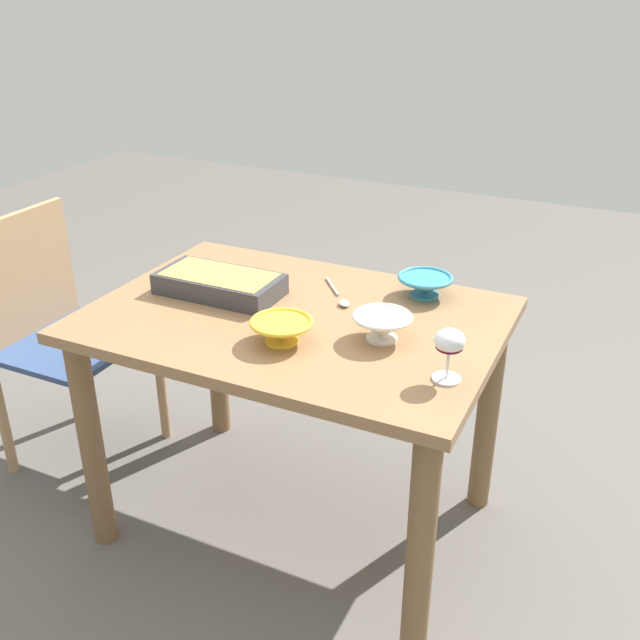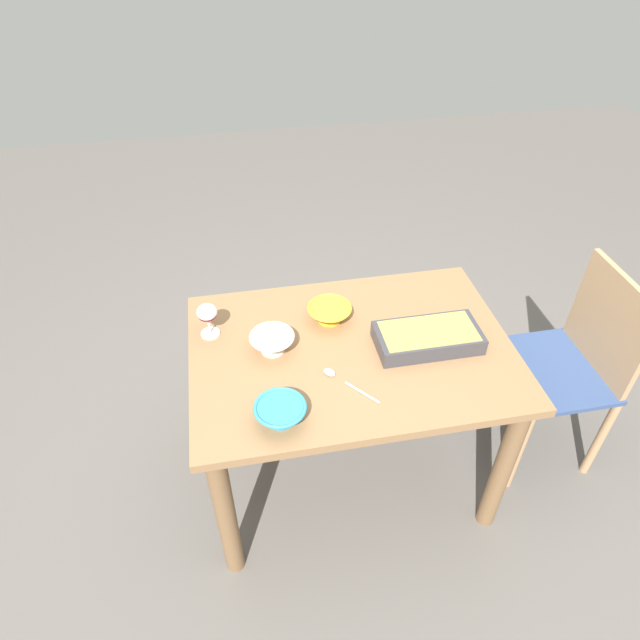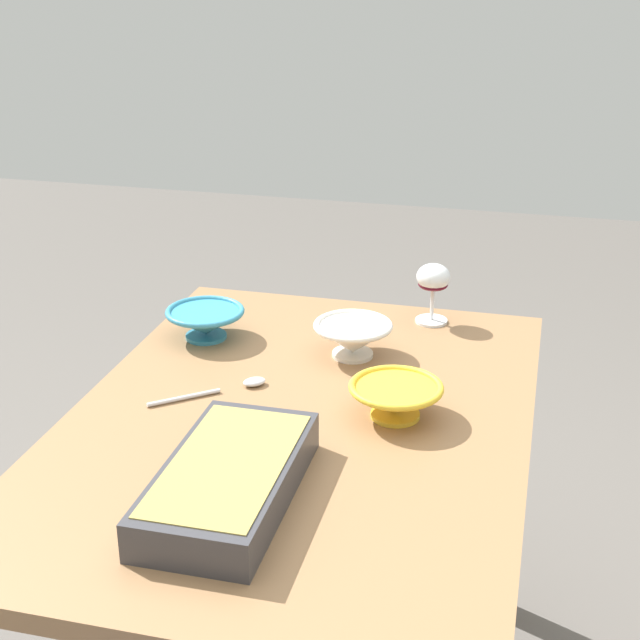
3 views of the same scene
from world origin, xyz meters
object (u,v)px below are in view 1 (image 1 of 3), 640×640
object	(u,v)px
chair	(56,328)
small_bowl	(282,329)
mixing_bowl	(425,284)
casserole_dish	(220,283)
serving_spoon	(340,298)
serving_bowl	(382,325)
dining_table	(295,355)
wine_glass	(449,345)

from	to	relation	value
chair	small_bowl	bearing A→B (deg)	170.78
chair	mixing_bowl	bearing A→B (deg)	-166.90
casserole_dish	serving_spoon	world-z (taller)	casserole_dish
chair	casserole_dish	bearing A→B (deg)	-176.70
chair	small_bowl	size ratio (longest dim) A/B	5.38
small_bowl	serving_bowl	size ratio (longest dim) A/B	1.05
dining_table	mixing_bowl	xyz separation A→B (m)	(-0.29, -0.28, 0.17)
wine_glass	small_bowl	world-z (taller)	wine_glass
wine_glass	serving_bowl	size ratio (longest dim) A/B	0.84
mixing_bowl	serving_bowl	world-z (taller)	serving_bowl
small_bowl	serving_bowl	bearing A→B (deg)	-151.13
chair	serving_spoon	bearing A→B (deg)	-171.38
mixing_bowl	serving_spoon	distance (m)	0.26
wine_glass	casserole_dish	distance (m)	0.79
casserole_dish	small_bowl	xyz separation A→B (m)	(-0.32, 0.20, 0.00)
chair	serving_bowl	bearing A→B (deg)	178.47
chair	serving_bowl	distance (m)	1.24
serving_spoon	wine_glass	bearing A→B (deg)	143.00
wine_glass	serving_spoon	distance (m)	0.53
wine_glass	casserole_dish	xyz separation A→B (m)	(0.76, -0.20, -0.06)
dining_table	casserole_dish	size ratio (longest dim) A/B	3.10
mixing_bowl	serving_spoon	xyz separation A→B (m)	(0.22, 0.13, -0.03)
chair	serving_spoon	xyz separation A→B (m)	(-1.01, -0.15, 0.25)
serving_bowl	serving_spoon	size ratio (longest dim) A/B	0.84
dining_table	wine_glass	world-z (taller)	wine_glass
casserole_dish	mixing_bowl	xyz separation A→B (m)	(-0.56, -0.25, 0.00)
serving_spoon	mixing_bowl	bearing A→B (deg)	-148.58
mixing_bowl	serving_bowl	size ratio (longest dim) A/B	1.04
serving_bowl	dining_table	bearing A→B (deg)	-7.87
serving_bowl	serving_spoon	xyz separation A→B (m)	(0.20, -0.19, -0.03)
chair	wine_glass	size ratio (longest dim) A/B	6.71
small_bowl	wine_glass	bearing A→B (deg)	179.71
chair	serving_bowl	xyz separation A→B (m)	(-1.21, 0.03, 0.28)
dining_table	serving_bowl	world-z (taller)	serving_bowl
dining_table	small_bowl	world-z (taller)	small_bowl
mixing_bowl	small_bowl	xyz separation A→B (m)	(0.24, 0.44, -0.00)
chair	serving_spoon	distance (m)	1.05
chair	casserole_dish	distance (m)	0.72
casserole_dish	mixing_bowl	bearing A→B (deg)	-156.23
small_bowl	dining_table	bearing A→B (deg)	-73.70
small_bowl	chair	bearing A→B (deg)	-9.22
casserole_dish	wine_glass	bearing A→B (deg)	165.28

